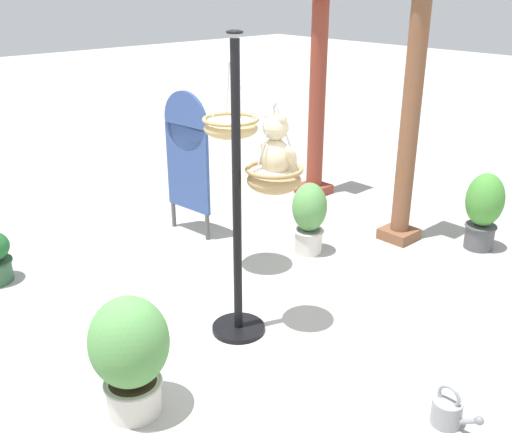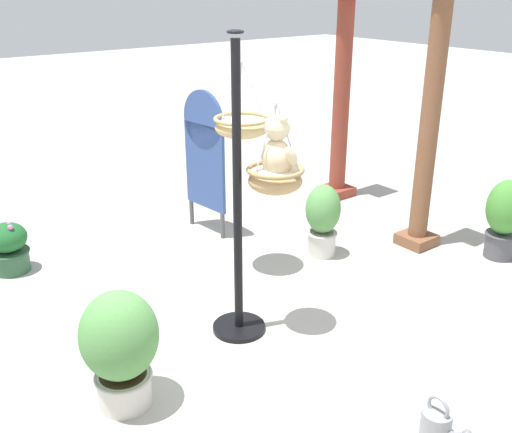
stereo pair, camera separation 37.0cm
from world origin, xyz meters
name	(u,v)px [view 1 (the left image)]	position (x,y,z in m)	size (l,w,h in m)	color
ground_plane	(245,337)	(0.00, 0.00, 0.00)	(40.00, 40.00, 0.00)	#ADAAA3
display_pole_central	(237,250)	(-0.12, 0.03, 0.75)	(0.44, 0.44, 2.41)	black
hanging_basket_with_teddy	(274,178)	(0.03, 0.28, 1.33)	(0.45, 0.45, 0.70)	tan
teddy_bear	(277,149)	(0.03, 0.31, 1.55)	(0.35, 0.31, 0.50)	beige
hanging_basket_left_high	(231,126)	(-0.99, 0.71, 1.48)	(0.53, 0.53, 0.70)	tan
greenhouse_pillar_left	(317,101)	(-1.99, 3.02, 1.26)	(0.41, 0.41, 2.63)	brown
greenhouse_pillar_right	(411,115)	(-0.30, 2.59, 1.42)	(0.38, 0.38, 2.93)	brown
potted_plant_fern_front	(484,209)	(0.43, 3.03, 0.46)	(0.40, 0.40, 0.85)	#4C4C51
potted_plant_flowering_red	(309,216)	(-0.76, 1.58, 0.42)	(0.37, 0.37, 0.78)	beige
potted_plant_tall_leafy	(130,352)	(0.16, -1.14, 0.48)	(0.53, 0.53, 0.87)	beige
display_sign_board	(187,152)	(-2.04, 0.96, 0.97)	(0.65, 0.11, 1.64)	#334C8C
watering_can	(448,411)	(1.66, 0.32, 0.10)	(0.35, 0.20, 0.30)	gray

